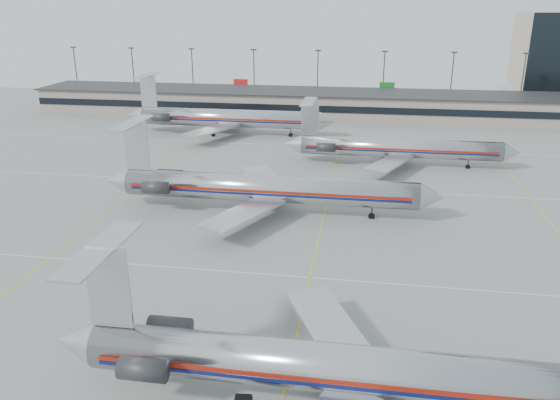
# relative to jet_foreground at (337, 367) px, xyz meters

# --- Properties ---
(ground) EXTENTS (260.00, 260.00, 0.00)m
(ground) POSITION_rel_jet_foreground_xyz_m (-3.94, 9.26, -3.37)
(ground) COLOR gray
(ground) RESTS_ON ground
(apron_markings) EXTENTS (160.00, 0.15, 0.02)m
(apron_markings) POSITION_rel_jet_foreground_xyz_m (-3.94, 19.26, -3.36)
(apron_markings) COLOR silver
(apron_markings) RESTS_ON ground
(terminal) EXTENTS (162.00, 17.00, 6.25)m
(terminal) POSITION_rel_jet_foreground_xyz_m (-3.94, 107.23, -0.22)
(terminal) COLOR gray
(terminal) RESTS_ON ground
(light_mast_row) EXTENTS (163.60, 0.40, 15.28)m
(light_mast_row) POSITION_rel_jet_foreground_xyz_m (-3.94, 121.26, 5.21)
(light_mast_row) COLOR #38383D
(light_mast_row) RESTS_ON ground
(jet_foreground) EXTENTS (44.43, 26.16, 11.63)m
(jet_foreground) POSITION_rel_jet_foreground_xyz_m (0.00, 0.00, 0.00)
(jet_foreground) COLOR #B9B9BD
(jet_foreground) RESTS_ON ground
(jet_second_row) EXTENTS (47.20, 27.79, 12.36)m
(jet_second_row) POSITION_rel_jet_foreground_xyz_m (-12.63, 37.33, 0.21)
(jet_second_row) COLOR #B9B9BD
(jet_second_row) RESTS_ON ground
(jet_third_row) EXTENTS (41.24, 25.37, 11.28)m
(jet_third_row) POSITION_rel_jet_foreground_xyz_m (6.31, 63.85, -0.10)
(jet_third_row) COLOR #B9B9BD
(jet_third_row) RESTS_ON ground
(jet_back_row) EXTENTS (46.66, 28.70, 12.76)m
(jet_back_row) POSITION_rel_jet_foreground_xyz_m (-29.56, 82.79, 0.33)
(jet_back_row) COLOR #B9B9BD
(jet_back_row) RESTS_ON ground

